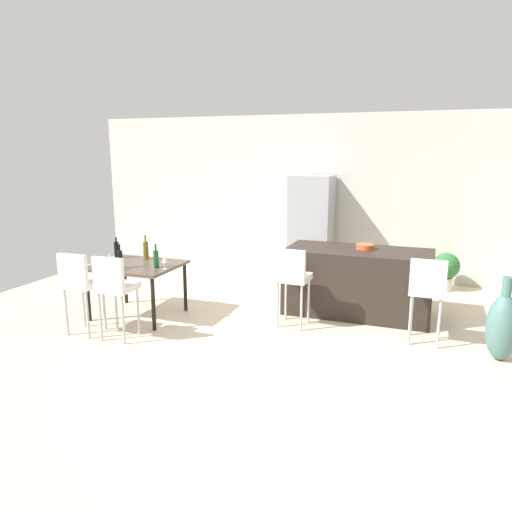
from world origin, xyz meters
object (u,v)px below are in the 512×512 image
bar_chair_left (292,275)px  floor_vase (502,327)px  wine_glass_right (117,261)px  refrigerator (311,228)px  wine_glass_far (110,257)px  wine_bottle_middle (117,250)px  dining_table (137,269)px  wine_glass_corner (164,260)px  dining_chair_near (80,280)px  wine_bottle_near (120,259)px  bar_chair_middle (427,287)px  wine_bottle_end (146,250)px  potted_plant (446,268)px  wine_bottle_left (156,259)px  dining_chair_far (115,284)px  fruit_bowl (365,247)px  kitchen_island (358,282)px

bar_chair_left → floor_vase: (2.43, -0.18, -0.31)m
wine_glass_right → refrigerator: (1.76, 3.22, 0.06)m
wine_glass_far → floor_vase: bearing=4.3°
floor_vase → wine_bottle_middle: bearing=179.1°
dining_table → wine_glass_corner: (0.50, -0.10, 0.20)m
dining_chair_near → wine_bottle_near: wine_bottle_near is taller
dining_chair_near → wine_glass_right: (0.24, 0.44, 0.17)m
bar_chair_middle → wine_bottle_middle: size_ratio=3.47×
bar_chair_left → wine_bottle_end: bearing=-179.4°
bar_chair_left → floor_vase: bar_chair_left is taller
wine_glass_right → floor_vase: (4.57, 0.54, -0.48)m
dining_table → dining_chair_near: 0.88m
refrigerator → wine_glass_corner: bearing=-113.1°
potted_plant → wine_bottle_left: bearing=-141.5°
wine_bottle_left → dining_table: bearing=166.2°
wine_glass_right → wine_glass_corner: (0.52, 0.29, 0.00)m
wine_bottle_end → wine_glass_right: 0.70m
dining_chair_far → floor_vase: bearing=12.9°
wine_glass_right → wine_glass_far: (-0.26, 0.18, 0.00)m
bar_chair_left → dining_chair_near: (-2.38, -1.17, 0.00)m
fruit_bowl → wine_bottle_near: bearing=-153.2°
bar_chair_middle → wine_glass_far: bar_chair_middle is taller
wine_bottle_middle → wine_bottle_near: bearing=-49.7°
dining_table → wine_bottle_left: size_ratio=3.50×
wine_bottle_left → wine_glass_right: bearing=-141.9°
wine_glass_right → bar_chair_left: bearing=18.7°
wine_glass_corner → wine_glass_right: bearing=-150.4°
wine_bottle_near → wine_bottle_end: bearing=88.1°
bar_chair_left → wine_bottle_left: size_ratio=3.23×
wine_glass_right → refrigerator: bearing=61.3°
dining_chair_near → potted_plant: (4.28, 3.65, -0.33)m
wine_glass_far → wine_glass_right: bearing=-35.1°
wine_bottle_near → potted_plant: 5.14m
wine_bottle_end → wine_glass_far: (-0.23, -0.52, -0.01)m
wine_bottle_end → fruit_bowl: bearing=17.4°
wine_glass_far → potted_plant: 5.28m
dining_chair_near → wine_bottle_near: bearing=71.6°
wine_bottle_end → potted_plant: bearing=31.6°
kitchen_island → dining_chair_far: bearing=-142.2°
wine_bottle_near → potted_plant: size_ratio=0.51×
kitchen_island → wine_bottle_end: (-2.88, -0.85, 0.41)m
bar_chair_left → floor_vase: 2.46m
dining_chair_far → wine_glass_right: bearing=121.6°
wine_bottle_end → wine_bottle_left: bearing=-43.7°
dining_chair_near → wine_bottle_middle: dining_chair_near is taller
wine_bottle_end → refrigerator: (1.79, 2.51, 0.05)m
wine_glass_far → wine_bottle_left: bearing=10.9°
wine_bottle_near → fruit_bowl: bearing=26.8°
wine_bottle_middle → wine_glass_right: (0.47, -0.62, 0.00)m
dining_table → dining_chair_near: (-0.25, -0.84, 0.03)m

